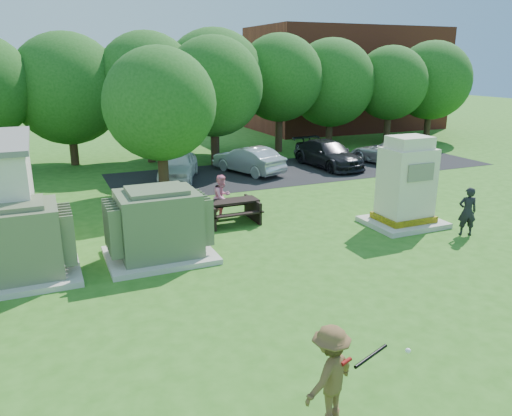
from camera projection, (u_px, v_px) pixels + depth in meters
name	position (u px, v px, depth m)	size (l,w,h in m)	color
ground	(325.00, 307.00, 11.52)	(120.00, 120.00, 0.00)	#2D6619
brick_building	(345.00, 79.00, 41.00)	(15.00, 8.00, 8.00)	maroon
parking_strip	(306.00, 169.00, 26.06)	(20.00, 6.00, 0.01)	#232326
transformer_left	(15.00, 244.00, 12.72)	(3.00, 2.40, 2.07)	beige
transformer_right	(159.00, 226.00, 14.14)	(3.00, 2.40, 2.07)	beige
generator_cabinet	(406.00, 187.00, 16.92)	(2.52, 2.06, 3.07)	beige
picnic_table	(231.00, 209.00, 17.38)	(1.90, 1.42, 0.81)	black
batter	(330.00, 374.00, 7.70)	(1.05, 0.61, 1.63)	brown
person_by_generator	(467.00, 211.00, 16.06)	(0.58, 0.38, 1.60)	black
person_at_picnic	(222.00, 197.00, 17.72)	(0.78, 0.61, 1.61)	pink
car_white	(178.00, 165.00, 23.73)	(1.57, 3.91, 1.33)	white
car_silver_a	(248.00, 160.00, 25.03)	(1.42, 4.08, 1.35)	silver
car_dark	(328.00, 154.00, 26.49)	(1.93, 4.76, 1.38)	black
car_silver_b	(388.00, 153.00, 27.35)	(1.99, 4.31, 1.20)	#ACACB0
batting_equipment	(372.00, 356.00, 7.74)	(1.26, 0.36, 0.11)	black
tree_row	(180.00, 85.00, 27.28)	(41.30, 13.30, 7.30)	#47301E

